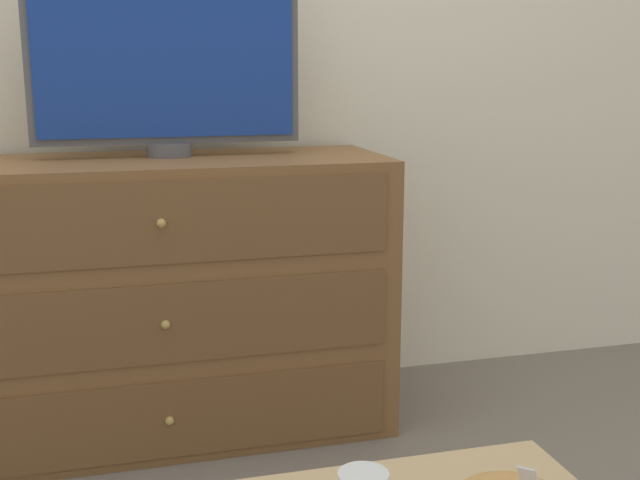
% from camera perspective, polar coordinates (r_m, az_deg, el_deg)
% --- Properties ---
extents(ground_plane, '(12.00, 12.00, 0.00)m').
position_cam_1_polar(ground_plane, '(2.75, -12.70, -10.65)').
color(ground_plane, '#70665B').
extents(dresser, '(1.31, 0.50, 0.80)m').
position_cam_1_polar(dresser, '(2.36, -11.39, -4.09)').
color(dresser, brown).
rests_on(dresser, ground_plane).
extents(tv, '(0.75, 0.13, 0.54)m').
position_cam_1_polar(tv, '(2.33, -10.92, 12.74)').
color(tv, '#515156').
rests_on(tv, dresser).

